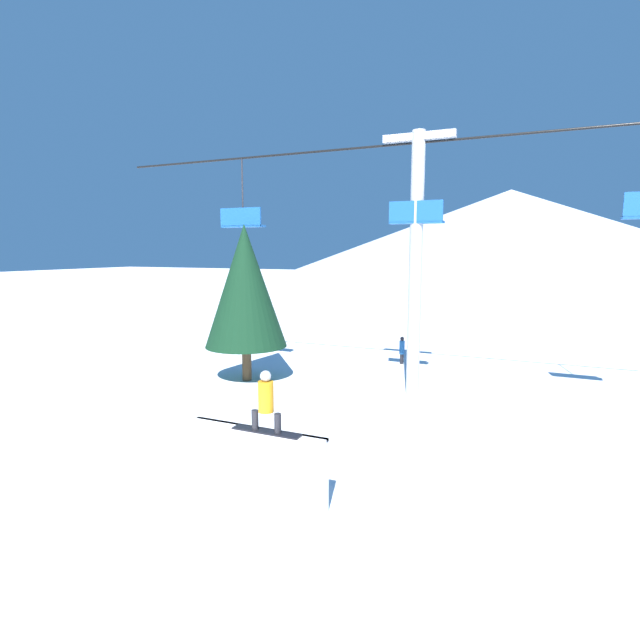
% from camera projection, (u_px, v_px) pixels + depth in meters
% --- Properties ---
extents(ground_plane, '(220.00, 220.00, 0.00)m').
position_uv_depth(ground_plane, '(171.00, 542.00, 8.68)').
color(ground_plane, white).
extents(mountain_ridge, '(82.96, 82.96, 15.25)m').
position_uv_depth(mountain_ridge, '(509.00, 235.00, 85.76)').
color(mountain_ridge, silver).
rests_on(mountain_ridge, ground_plane).
extents(snow_ramp, '(3.04, 3.71, 1.49)m').
position_uv_depth(snow_ramp, '(205.00, 503.00, 8.53)').
color(snow_ramp, white).
rests_on(snow_ramp, ground_plane).
extents(snowboarder, '(1.46, 0.30, 1.24)m').
position_uv_depth(snowboarder, '(266.00, 403.00, 9.70)').
color(snowboarder, black).
rests_on(snowboarder, snow_ramp).
extents(chairlift, '(24.15, 0.45, 8.93)m').
position_uv_depth(chairlift, '(416.00, 243.00, 16.79)').
color(chairlift, '#B2B2B7').
rests_on(chairlift, ground_plane).
extents(pine_tree_near, '(3.13, 3.13, 6.02)m').
position_uv_depth(pine_tree_near, '(245.00, 286.00, 18.98)').
color(pine_tree_near, '#4C3823').
rests_on(pine_tree_near, ground_plane).
extents(distant_skier, '(0.24, 0.24, 1.23)m').
position_uv_depth(distant_skier, '(402.00, 349.00, 22.19)').
color(distant_skier, black).
rests_on(distant_skier, ground_plane).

